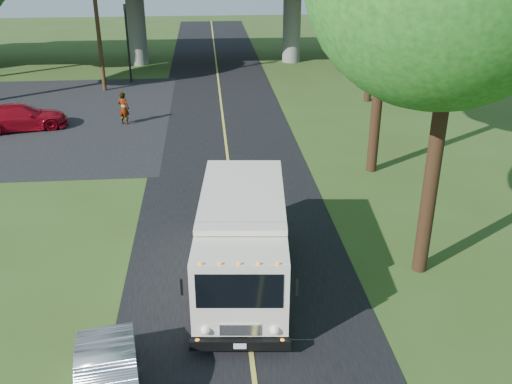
{
  "coord_description": "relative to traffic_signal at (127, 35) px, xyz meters",
  "views": [
    {
      "loc": [
        -0.87,
        -13.55,
        9.54
      ],
      "look_at": [
        0.66,
        3.69,
        1.6
      ],
      "focal_mm": 40.0,
      "sensor_mm": 36.0,
      "label": 1
    }
  ],
  "objects": [
    {
      "name": "red_sedan",
      "position": [
        -4.58,
        -9.81,
        -2.53
      ],
      "size": [
        4.89,
        2.88,
        1.33
      ],
      "primitive_type": "imported",
      "rotation": [
        0.0,
        0.0,
        1.81
      ],
      "color": "maroon",
      "rests_on": "ground"
    },
    {
      "name": "lane_line",
      "position": [
        6.0,
        -16.0,
        -3.17
      ],
      "size": [
        0.12,
        90.0,
        0.01
      ],
      "primitive_type": "cube",
      "color": "gold",
      "rests_on": "road"
    },
    {
      "name": "road",
      "position": [
        6.0,
        -16.0,
        -3.19
      ],
      "size": [
        7.0,
        90.0,
        0.02
      ],
      "primitive_type": "cube",
      "color": "black",
      "rests_on": "ground"
    },
    {
      "name": "parking_lot",
      "position": [
        -5.0,
        -8.0,
        -3.19
      ],
      "size": [
        16.0,
        18.0,
        0.01
      ],
      "primitive_type": "cube",
      "color": "black",
      "rests_on": "ground"
    },
    {
      "name": "overpass",
      "position": [
        6.0,
        6.0,
        1.36
      ],
      "size": [
        54.0,
        10.0,
        7.3
      ],
      "color": "slate",
      "rests_on": "ground"
    },
    {
      "name": "utility_pole",
      "position": [
        -1.5,
        -2.0,
        1.4
      ],
      "size": [
        1.6,
        0.26,
        9.0
      ],
      "color": "#472D19",
      "rests_on": "ground"
    },
    {
      "name": "pedestrian",
      "position": [
        0.68,
        -9.41,
        -2.32
      ],
      "size": [
        0.76,
        0.64,
        1.76
      ],
      "primitive_type": "imported",
      "rotation": [
        0.0,
        0.0,
        2.74
      ],
      "color": "gray",
      "rests_on": "ground"
    },
    {
      "name": "ground",
      "position": [
        6.0,
        -26.0,
        -3.2
      ],
      "size": [
        120.0,
        120.0,
        0.0
      ],
      "primitive_type": "plane",
      "color": "#344B1A",
      "rests_on": "ground"
    },
    {
      "name": "step_van",
      "position": [
        6.01,
        -25.31,
        -1.7
      ],
      "size": [
        2.99,
        6.76,
        2.76
      ],
      "rotation": [
        0.0,
        0.0,
        -0.09
      ],
      "color": "silver",
      "rests_on": "ground"
    },
    {
      "name": "traffic_signal",
      "position": [
        0.0,
        0.0,
        0.0
      ],
      "size": [
        0.18,
        0.22,
        5.2
      ],
      "color": "black",
      "rests_on": "ground"
    }
  ]
}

